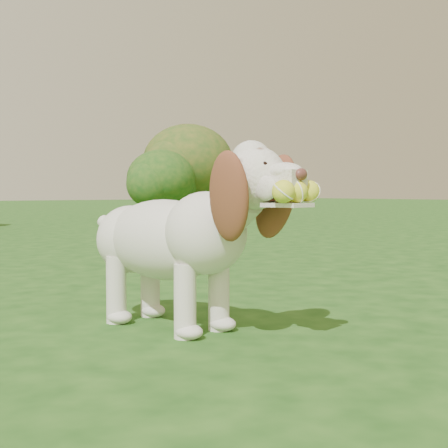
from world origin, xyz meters
TOP-DOWN VIEW (x-y plane):
  - ground at (0.00, 0.00)m, footprint 80.00×80.00m
  - dog at (-0.20, -0.09)m, footprint 0.58×1.28m
  - shrub_d at (5.30, 9.13)m, footprint 1.47×1.47m
  - shrub_f at (6.35, 9.65)m, footprint 2.11×2.11m

SIDE VIEW (x-z plane):
  - ground at x=0.00m, z-range 0.00..0.00m
  - dog at x=-0.20m, z-range 0.03..0.86m
  - shrub_d at x=5.30m, z-range 0.13..1.66m
  - shrub_f at x=6.35m, z-range 0.19..2.38m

